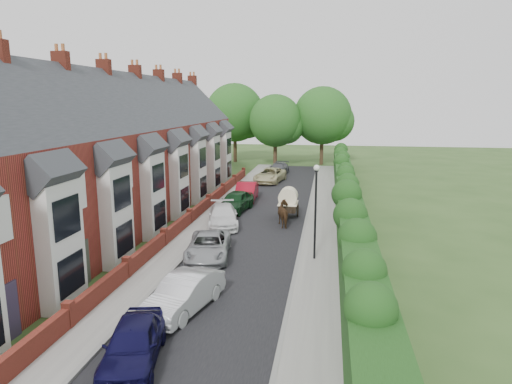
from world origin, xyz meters
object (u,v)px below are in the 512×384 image
lamppost (316,200)px  car_navy (133,343)px  car_grey (278,169)px  car_silver_a (184,294)px  car_beige (270,175)px  car_white (223,216)px  horse_cart (288,201)px  car_red (246,192)px  horse (285,214)px  car_silver_b (208,246)px  car_green (235,201)px

lamppost → car_navy: 12.32m
car_navy → car_grey: bearing=77.7°
car_grey → car_silver_a: bearing=-83.4°
car_navy → car_beige: bearing=78.1°
car_navy → lamppost: bearing=51.3°
car_beige → car_grey: size_ratio=1.16×
car_navy → car_white: size_ratio=0.87×
horse_cart → lamppost: bearing=-75.8°
car_silver_a → car_red: (-1.28, 21.02, 0.04)m
lamppost → car_beige: bearing=103.1°
car_white → horse: size_ratio=2.37×
car_silver_b → car_beige: 23.92m
car_red → car_white: bearing=-94.0°
car_silver_b → car_white: 6.53m
car_silver_a → car_silver_b: size_ratio=0.93×
car_silver_a → horse: horse is taller
car_grey → car_navy: bearing=-84.0°
car_silver_a → car_beige: 30.23m
lamppost → horse: bearing=108.6°
car_silver_a → car_red: car_red is taller
car_grey → horse_cart: bearing=-75.3°
car_navy → car_green: bearing=80.7°
car_red → car_beige: size_ratio=0.88×
car_beige → horse: size_ratio=2.64×
car_navy → car_red: car_red is taller
lamppost → car_green: bearing=122.1°
car_red → horse: (4.07, -7.64, 0.08)m
car_grey → lamppost: bearing=-73.5°
car_white → car_green: (0.00, 4.24, 0.08)m
car_green → horse: bearing=-32.5°
lamppost → car_silver_b: (-5.68, -0.52, -2.63)m
car_silver_a → car_green: 17.09m
car_navy → car_silver_a: size_ratio=0.94×
lamppost → car_beige: lamppost is taller
lamppost → car_silver_a: lamppost is taller
car_white → car_green: car_green is taller
lamppost → car_silver_a: 8.84m
car_navy → car_red: bearing=80.0°
car_grey → horse_cart: 20.19m
car_green → car_grey: size_ratio=1.00×
lamppost → car_white: bearing=137.0°
horse_cart → car_green: bearing=160.8°
car_green → car_red: (0.12, 3.99, -0.01)m
car_silver_a → horse: 13.67m
lamppost → car_silver_a: bearing=-126.2°
lamppost → car_white: size_ratio=1.07×
car_white → car_beige: (0.96, 17.43, 0.04)m
car_green → car_navy: bearing=-78.8°
car_green → car_grey: (1.25, 18.50, -0.12)m
car_green → car_grey: car_green is taller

